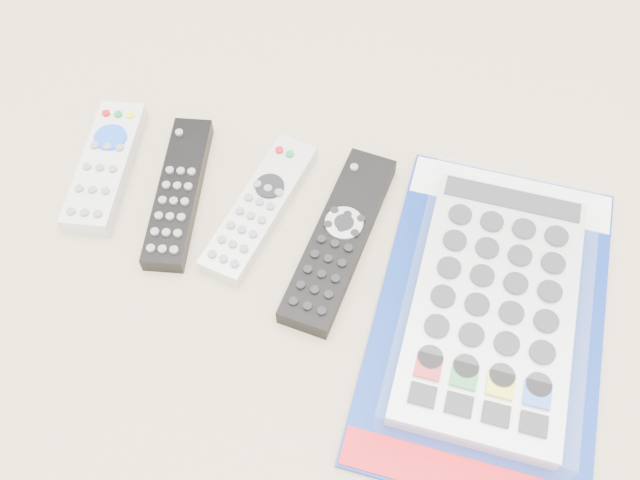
% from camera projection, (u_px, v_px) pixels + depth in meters
% --- Properties ---
extents(remote_small_grey, '(0.08, 0.18, 0.03)m').
position_uv_depth(remote_small_grey, '(106.00, 166.00, 0.79)').
color(remote_small_grey, silver).
rests_on(remote_small_grey, ground).
extents(remote_slim_black, '(0.08, 0.20, 0.02)m').
position_uv_depth(remote_slim_black, '(179.00, 192.00, 0.77)').
color(remote_slim_black, black).
rests_on(remote_slim_black, ground).
extents(remote_silver_dvd, '(0.08, 0.19, 0.02)m').
position_uv_depth(remote_silver_dvd, '(260.00, 208.00, 0.76)').
color(remote_silver_dvd, silver).
rests_on(remote_silver_dvd, ground).
extents(remote_large_black, '(0.08, 0.22, 0.02)m').
position_uv_depth(remote_large_black, '(340.00, 238.00, 0.74)').
color(remote_large_black, black).
rests_on(remote_large_black, ground).
extents(jumbo_remote_packaged, '(0.22, 0.36, 0.05)m').
position_uv_depth(jumbo_remote_packaged, '(493.00, 305.00, 0.68)').
color(jumbo_remote_packaged, navy).
rests_on(jumbo_remote_packaged, ground).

